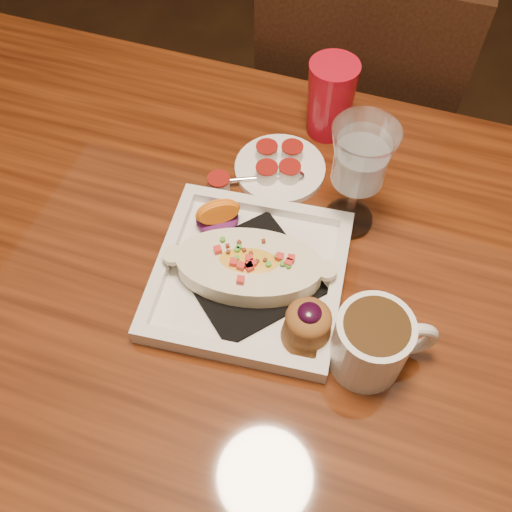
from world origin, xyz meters
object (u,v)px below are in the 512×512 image
(chair_far, at_px, (353,123))
(table, at_px, (273,322))
(plate, at_px, (255,276))
(coffee_mug, at_px, (374,342))
(red_tumbler, at_px, (330,99))
(goblet, at_px, (360,162))
(saucer, at_px, (279,167))

(chair_far, bearing_deg, table, 90.00)
(plate, bearing_deg, coffee_mug, -24.90)
(chair_far, distance_m, coffee_mug, 0.77)
(coffee_mug, height_order, red_tumbler, red_tumbler)
(plate, distance_m, red_tumbler, 0.34)
(goblet, bearing_deg, coffee_mug, -70.17)
(goblet, bearing_deg, saucer, 155.19)
(table, distance_m, chair_far, 0.65)
(saucer, bearing_deg, plate, -81.29)
(chair_far, height_order, plate, chair_far)
(plate, xyz_separation_m, coffee_mug, (0.18, -0.06, 0.03))
(saucer, distance_m, red_tumbler, 0.14)
(plate, relative_size, red_tumbler, 2.13)
(red_tumbler, bearing_deg, plate, -92.73)
(table, height_order, saucer, saucer)
(chair_far, distance_m, plate, 0.69)
(coffee_mug, relative_size, red_tumbler, 0.96)
(plate, relative_size, coffee_mug, 2.21)
(coffee_mug, xyz_separation_m, goblet, (-0.08, 0.22, 0.08))
(plate, relative_size, goblet, 1.52)
(goblet, height_order, saucer, goblet)
(chair_far, bearing_deg, coffee_mug, 101.95)
(coffee_mug, xyz_separation_m, saucer, (-0.21, 0.28, -0.04))
(plate, relative_size, saucer, 1.94)
(coffee_mug, distance_m, saucer, 0.35)
(goblet, bearing_deg, red_tumbler, 114.39)
(plate, height_order, red_tumbler, red_tumbler)
(plate, distance_m, saucer, 0.22)
(coffee_mug, height_order, saucer, coffee_mug)
(table, bearing_deg, red_tumbler, 92.40)
(plate, bearing_deg, chair_far, 81.38)
(plate, xyz_separation_m, red_tumbler, (0.02, 0.34, 0.04))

